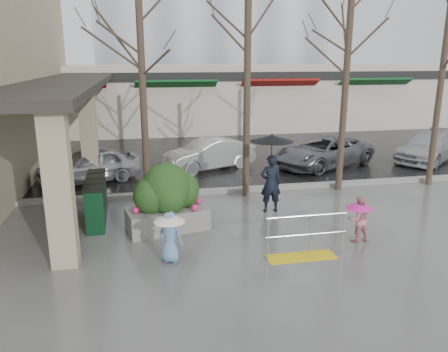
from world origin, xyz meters
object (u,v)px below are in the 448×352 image
object	(u,v)px
child_blue	(170,232)
planter	(167,198)
child_pink	(359,216)
news_boxes	(96,200)
car_d	(430,147)
woman	(271,166)
tree_east	(448,27)
car_a	(89,165)
tree_west	(140,33)
car_b	(209,154)
handrail	(304,242)
tree_mideast	(348,43)
tree_midwest	(248,29)
car_c	(323,152)

from	to	relation	value
child_blue	planter	distance (m)	1.94
child_pink	news_boxes	distance (m)	6.97
planter	car_d	distance (m)	13.27
woman	child_pink	xyz separation A→B (m)	(1.47, -2.52, -0.74)
tree_east	car_a	size ratio (longest dim) A/B	1.95
tree_east	news_boxes	xyz separation A→B (m)	(-11.43, -1.49, -4.77)
tree_west	woman	bearing A→B (deg)	-25.23
planter	car_b	world-z (taller)	planter
handrail	car_d	world-z (taller)	car_d
handrail	tree_mideast	distance (m)	7.28
handrail	car_b	xyz separation A→B (m)	(-0.78, 8.53, 0.25)
tree_midwest	child_blue	bearing A→B (deg)	-122.71
tree_west	tree_east	distance (m)	10.00
child_pink	tree_east	bearing A→B (deg)	-142.80
tree_mideast	planter	xyz separation A→B (m)	(-6.05, -2.48, -4.00)
tree_east	planter	size ratio (longest dim) A/B	3.23
child_blue	handrail	bearing A→B (deg)	-159.46
tree_mideast	child_blue	size ratio (longest dim) A/B	5.57
tree_east	car_d	size ratio (longest dim) A/B	1.66
tree_west	car_b	distance (m)	6.35
woman	tree_midwest	bearing A→B (deg)	-76.83
tree_west	car_c	size ratio (longest dim) A/B	1.50
tree_west	car_a	bearing A→B (deg)	127.25
tree_east	car_c	world-z (taller)	tree_east
car_d	handrail	bearing A→B (deg)	-82.60
tree_east	woman	xyz separation A→B (m)	(-6.47, -1.66, -3.99)
tree_west	child_pink	world-z (taller)	tree_west
tree_mideast	news_boxes	size ratio (longest dim) A/B	2.94
planter	handrail	bearing A→B (deg)	-38.60
child_blue	planter	size ratio (longest dim) A/B	0.52
car_a	car_b	size ratio (longest dim) A/B	0.97
tree_midwest	car_d	bearing A→B (deg)	19.94
handrail	news_boxes	bearing A→B (deg)	145.32
tree_east	car_b	distance (m)	9.57
child_pink	tree_mideast	bearing A→B (deg)	-112.44
tree_mideast	car_a	world-z (taller)	tree_mideast
child_pink	planter	size ratio (longest dim) A/B	0.51
woman	car_b	bearing A→B (deg)	-77.97
handrail	car_a	size ratio (longest dim) A/B	0.51
planter	news_boxes	world-z (taller)	planter
car_c	child_pink	bearing A→B (deg)	-42.18
tree_midwest	child_blue	distance (m)	6.93
handrail	child_pink	size ratio (longest dim) A/B	1.67
car_a	child_blue	bearing A→B (deg)	-1.23
tree_east	woman	distance (m)	7.79
tree_east	news_boxes	size ratio (longest dim) A/B	3.25
child_blue	news_boxes	distance (m)	3.43
woman	news_boxes	bearing A→B (deg)	-0.01
child_pink	car_a	distance (m)	9.81
tree_east	child_blue	distance (m)	11.58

